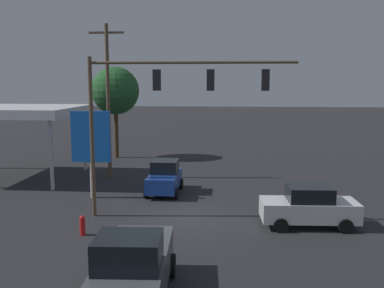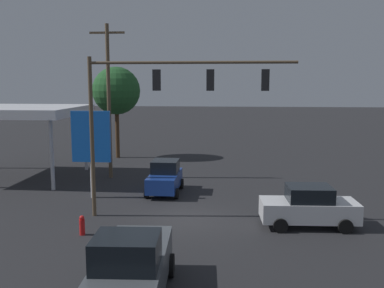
% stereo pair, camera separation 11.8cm
% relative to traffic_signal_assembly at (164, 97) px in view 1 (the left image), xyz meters
% --- Properties ---
extents(ground_plane, '(200.00, 200.00, 0.00)m').
position_rel_traffic_signal_assembly_xyz_m(ground_plane, '(-1.18, 0.17, -5.96)').
color(ground_plane, '#262628').
extents(traffic_signal_assembly, '(9.95, 0.43, 7.89)m').
position_rel_traffic_signal_assembly_xyz_m(traffic_signal_assembly, '(0.00, 0.00, 0.00)').
color(traffic_signal_assembly, brown).
rests_on(traffic_signal_assembly, ground).
extents(utility_pole, '(2.40, 0.26, 10.59)m').
position_rel_traffic_signal_assembly_xyz_m(utility_pole, '(5.18, -8.65, -0.38)').
color(utility_pole, brown).
rests_on(utility_pole, ground).
extents(gas_station_canopy, '(8.52, 7.52, 5.01)m').
position_rel_traffic_signal_assembly_xyz_m(gas_station_canopy, '(11.44, -7.99, -1.31)').
color(gas_station_canopy, silver).
rests_on(gas_station_canopy, ground).
extents(price_sign, '(2.24, 0.27, 5.06)m').
position_rel_traffic_signal_assembly_xyz_m(price_sign, '(4.75, -3.32, -2.53)').
color(price_sign, '#B7B7BC').
rests_on(price_sign, ground).
extents(hatchback_crossing, '(2.00, 3.82, 1.97)m').
position_rel_traffic_signal_assembly_xyz_m(hatchback_crossing, '(0.73, -4.78, -5.01)').
color(hatchback_crossing, navy).
rests_on(hatchback_crossing, ground).
extents(sedan_waiting, '(4.48, 2.22, 1.93)m').
position_rel_traffic_signal_assembly_xyz_m(sedan_waiting, '(-6.84, 0.76, -5.01)').
color(sedan_waiting, silver).
rests_on(sedan_waiting, ground).
extents(pickup_parked, '(2.47, 5.30, 2.40)m').
position_rel_traffic_signal_assembly_xyz_m(pickup_parked, '(-0.24, 8.37, -4.85)').
color(pickup_parked, '#474C51').
rests_on(pickup_parked, ground).
extents(street_tree, '(4.18, 4.18, 8.04)m').
position_rel_traffic_signal_assembly_xyz_m(street_tree, '(6.77, -16.66, -0.04)').
color(street_tree, '#4C331E').
rests_on(street_tree, ground).
extents(fire_hydrant, '(0.24, 0.24, 0.88)m').
position_rel_traffic_signal_assembly_xyz_m(fire_hydrant, '(3.28, 2.76, -5.52)').
color(fire_hydrant, red).
rests_on(fire_hydrant, ground).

